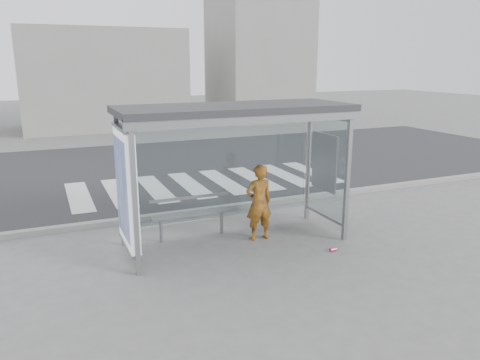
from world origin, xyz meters
The scene contains 10 objects.
ground centered at (0.00, 0.00, 0.00)m, with size 80.00×80.00×0.00m, color slate.
road centered at (0.00, 7.00, 0.00)m, with size 30.00×10.00×0.01m, color #28282B.
curb centered at (0.00, 1.95, 0.06)m, with size 30.00×0.18×0.12m, color gray.
crosswalk centered at (1.00, 4.50, 0.00)m, with size 7.55×3.00×0.00m.
bus_shelter centered at (-0.37, 0.06, 1.98)m, with size 4.25×1.65×2.62m.
building_center centered at (0.00, 18.00, 2.50)m, with size 8.00×5.00×5.00m, color gray.
building_right centered at (9.00, 18.00, 3.50)m, with size 5.00×5.00×7.00m, color gray.
person centered at (0.48, -0.02, 0.75)m, with size 0.54×0.36×1.49m, color #E14215.
bench centered at (-0.69, 0.58, 0.49)m, with size 1.60×0.21×0.82m.
soda_can centered at (1.46, -1.12, 0.04)m, with size 0.07×0.07×0.13m, color #DB4078.
Camera 1 is at (-3.25, -7.77, 3.36)m, focal length 35.00 mm.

